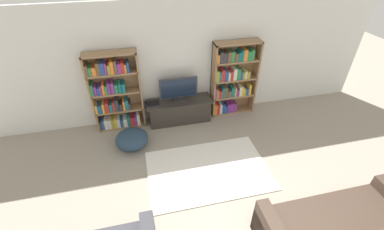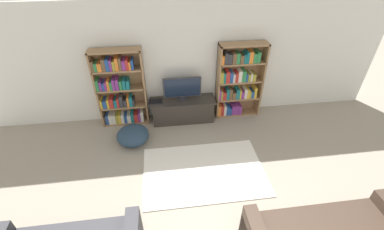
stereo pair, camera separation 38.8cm
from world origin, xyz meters
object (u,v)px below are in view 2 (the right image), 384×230
Objects in this scene: tv_stand at (183,110)px; beanbag_ottoman at (133,135)px; bookshelf_left at (120,90)px; television at (182,88)px; bookshelf_right at (237,81)px; laptop at (156,102)px.

beanbag_ottoman is at bearing -149.38° from tv_stand.
bookshelf_left is 1.34m from television.
tv_stand is 2.21× the size of beanbag_ottoman.
tv_stand is at bearing -174.66° from bookshelf_right.
bookshelf_left is 5.72× the size of laptop.
bookshelf_right is 1.20× the size of tv_stand.
tv_stand is 0.66m from laptop.
tv_stand is 1.75× the size of television.
bookshelf_left is 2.11× the size of television.
bookshelf_left is at bearing 170.81° from laptop.
laptop is 0.46× the size of beanbag_ottoman.
bookshelf_right is 2.66× the size of beanbag_ottoman.
television is 1.26× the size of beanbag_ottoman.
television is at bearing -3.99° from bookshelf_left.
laptop is (-0.60, -0.03, -0.28)m from television.
television is at bearing -175.76° from bookshelf_right.
bookshelf_right is (2.58, -0.00, 0.04)m from bookshelf_left.
bookshelf_left reaches higher than laptop.
beanbag_ottoman is (-0.50, -0.65, -0.37)m from laptop.
bookshelf_right is at bearing 4.24° from television.
beanbag_ottoman is (0.23, -0.77, -0.64)m from bookshelf_left.
beanbag_ottoman is at bearing -127.85° from laptop.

